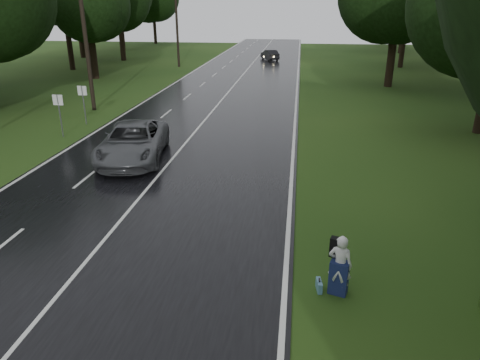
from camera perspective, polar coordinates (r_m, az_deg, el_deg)
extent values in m
plane|color=#284514|center=(12.62, -22.58, -13.83)|extent=(160.00, 160.00, 0.00)
cube|color=black|center=(30.10, -4.03, 8.38)|extent=(12.00, 140.00, 0.04)
cube|color=silver|center=(30.10, -4.03, 8.43)|extent=(0.12, 140.00, 0.01)
imported|color=#4B4D50|center=(21.74, -13.71, 4.87)|extent=(3.74, 6.47, 1.70)
imported|color=black|center=(61.46, 3.89, 15.92)|extent=(2.84, 4.21, 1.31)
imported|color=silver|center=(11.65, 12.85, -10.73)|extent=(0.71, 0.57, 1.68)
cube|color=#17214D|center=(11.86, 12.70, -12.24)|extent=(0.54, 0.44, 0.94)
cube|color=black|center=(11.66, 12.55, -8.57)|extent=(0.42, 0.31, 0.54)
cube|color=teal|center=(12.04, 10.22, -13.33)|extent=(0.17, 0.42, 0.29)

